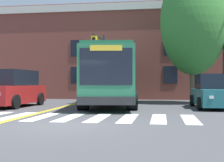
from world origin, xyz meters
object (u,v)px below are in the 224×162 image
(city_bus, at_px, (109,76))
(car_teal_far_lane, at_px, (214,93))
(car_red_near_lane, at_px, (13,89))
(street_tree_curbside_large, at_px, (193,22))
(traffic_light_overhead, at_px, (100,55))

(city_bus, xyz_separation_m, car_teal_far_lane, (5.92, -1.26, -0.94))
(car_red_near_lane, xyz_separation_m, street_tree_curbside_large, (10.53, 4.67, 4.48))
(car_teal_far_lane, xyz_separation_m, street_tree_curbside_large, (-0.64, 3.97, 4.65))
(traffic_light_overhead, xyz_separation_m, street_tree_curbside_large, (6.24, 0.67, 2.25))
(traffic_light_overhead, relative_size, street_tree_curbside_large, 0.53)
(car_red_near_lane, bearing_deg, street_tree_curbside_large, 23.90)
(city_bus, relative_size, car_red_near_lane, 2.25)
(street_tree_curbside_large, bearing_deg, car_red_near_lane, -156.10)
(city_bus, distance_m, traffic_light_overhead, 2.69)
(city_bus, height_order, street_tree_curbside_large, street_tree_curbside_large)
(city_bus, xyz_separation_m, traffic_light_overhead, (-0.96, 2.04, 1.46))
(traffic_light_overhead, height_order, street_tree_curbside_large, street_tree_curbside_large)
(city_bus, relative_size, traffic_light_overhead, 2.35)
(traffic_light_overhead, bearing_deg, city_bus, -64.69)
(car_teal_far_lane, distance_m, street_tree_curbside_large, 6.15)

